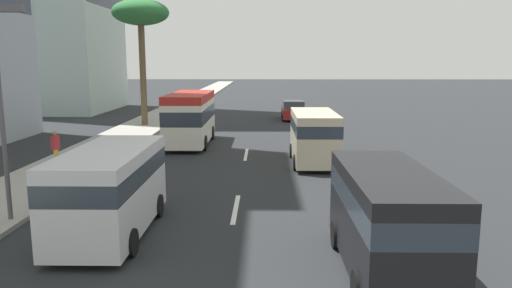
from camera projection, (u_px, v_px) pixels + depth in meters
The scene contains 12 objects.
ground_plane at pixel (251, 129), 35.13m from camera, with size 198.00×198.00×0.00m, color #26282B.
sidewalk_right at pixel (140, 128), 35.25m from camera, with size 162.00×3.61×0.15m, color #9E9B93.
lane_stripe_mid at pixel (236, 209), 16.06m from camera, with size 3.20×0.16×0.01m, color silver.
lane_stripe_far at pixel (246, 155), 25.41m from camera, with size 3.20×0.16×0.01m, color silver.
minibus_lead at pixel (190, 117), 28.24m from camera, with size 6.63×2.35×3.05m.
van_second at pixel (314, 134), 22.99m from camera, with size 4.98×2.13×2.50m.
van_third at pixel (387, 215), 11.00m from camera, with size 5.07×2.05×2.44m.
car_fourth at pixel (293, 111), 40.62m from camera, with size 4.14×1.92×1.62m.
van_fifth at pixel (110, 186), 13.51m from camera, with size 5.25×2.18×2.46m.
pedestrian_near_lamp at pixel (56, 147), 21.75m from camera, with size 0.39×0.36×1.63m.
palm_tree at pixel (141, 15), 34.96m from camera, with size 4.14×4.14×9.20m.
street_lamp at pixel (3, 88), 13.92m from camera, with size 0.24×0.97×6.36m.
Camera 1 is at (-3.30, -0.94, 4.88)m, focal length 33.62 mm.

